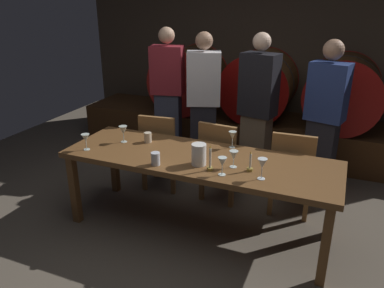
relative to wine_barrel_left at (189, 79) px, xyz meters
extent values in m
plane|color=brown|center=(1.04, -2.32, -0.93)|extent=(7.39, 7.39, 0.00)
cube|color=#473A2D|center=(1.04, 0.55, 0.55)|extent=(5.68, 0.24, 2.96)
cube|color=#4C2D16|center=(1.04, 0.00, -0.69)|extent=(5.11, 0.90, 0.49)
cylinder|color=#513319|center=(0.00, 0.00, 0.00)|extent=(0.89, 0.82, 0.89)
cylinder|color=#B21C16|center=(0.00, -0.42, 0.00)|extent=(0.91, 0.03, 0.91)
cylinder|color=#B21C16|center=(0.00, 0.42, 0.00)|extent=(0.91, 0.03, 0.91)
cylinder|color=#2D2D33|center=(0.00, 0.00, 0.00)|extent=(0.90, 0.04, 0.90)
cylinder|color=brown|center=(1.03, 0.00, 0.00)|extent=(0.89, 0.82, 0.89)
cylinder|color=maroon|center=(1.03, -0.42, 0.00)|extent=(0.91, 0.03, 0.91)
cylinder|color=maroon|center=(1.03, 0.42, 0.00)|extent=(0.91, 0.03, 0.91)
cylinder|color=#2D2D33|center=(1.03, 0.00, 0.00)|extent=(0.90, 0.04, 0.90)
cylinder|color=#513319|center=(2.08, 0.00, 0.00)|extent=(0.89, 0.82, 0.89)
cylinder|color=#9E1411|center=(2.08, -0.42, 0.00)|extent=(0.91, 0.03, 0.91)
cylinder|color=#9E1411|center=(2.08, 0.42, 0.00)|extent=(0.91, 0.03, 0.91)
cylinder|color=#2D2D33|center=(2.08, 0.00, 0.00)|extent=(0.90, 0.04, 0.90)
cube|color=brown|center=(0.99, -2.12, -0.22)|extent=(2.43, 0.80, 0.05)
cube|color=brown|center=(-0.14, -2.46, -0.59)|extent=(0.07, 0.07, 0.69)
cube|color=brown|center=(2.13, -2.46, -0.59)|extent=(0.07, 0.07, 0.69)
cube|color=brown|center=(-0.14, -1.79, -0.59)|extent=(0.07, 0.07, 0.69)
cube|color=brown|center=(2.13, -1.79, -0.59)|extent=(0.07, 0.07, 0.69)
cube|color=olive|center=(0.30, -1.45, -0.49)|extent=(0.44, 0.44, 0.04)
cube|color=olive|center=(0.32, -1.63, -0.26)|extent=(0.40, 0.08, 0.42)
cube|color=olive|center=(0.45, -1.27, -0.72)|extent=(0.05, 0.05, 0.42)
cube|color=olive|center=(0.11, -1.30, -0.72)|extent=(0.05, 0.05, 0.42)
cube|color=olive|center=(0.49, -1.60, -0.72)|extent=(0.05, 0.05, 0.42)
cube|color=olive|center=(0.15, -1.64, -0.72)|extent=(0.05, 0.05, 0.42)
cube|color=olive|center=(1.01, -1.45, -0.49)|extent=(0.43, 0.43, 0.04)
cube|color=olive|center=(0.99, -1.63, -0.26)|extent=(0.40, 0.07, 0.42)
cube|color=olive|center=(1.19, -1.29, -0.72)|extent=(0.05, 0.05, 0.42)
cube|color=olive|center=(0.85, -1.26, -0.72)|extent=(0.05, 0.05, 0.42)
cube|color=olive|center=(1.16, -1.63, -0.72)|extent=(0.05, 0.05, 0.42)
cube|color=olive|center=(0.82, -1.60, -0.72)|extent=(0.05, 0.05, 0.42)
cube|color=olive|center=(1.73, -1.45, -0.49)|extent=(0.42, 0.42, 0.04)
cube|color=olive|center=(1.74, -1.63, -0.26)|extent=(0.40, 0.06, 0.42)
cube|color=olive|center=(1.89, -1.28, -0.72)|extent=(0.05, 0.05, 0.42)
cube|color=olive|center=(1.55, -1.29, -0.72)|extent=(0.05, 0.05, 0.42)
cube|color=olive|center=(1.91, -1.62, -0.72)|extent=(0.05, 0.05, 0.42)
cube|color=olive|center=(1.57, -1.63, -0.72)|extent=(0.05, 0.05, 0.42)
cube|color=#33384C|center=(0.11, -0.93, -0.46)|extent=(0.34, 0.26, 0.95)
cube|color=maroon|center=(0.11, -0.93, 0.30)|extent=(0.42, 0.31, 0.56)
sphere|color=#D8A884|center=(0.11, -0.93, 0.69)|extent=(0.19, 0.19, 0.19)
cube|color=black|center=(0.59, -0.96, -0.50)|extent=(0.35, 0.29, 0.87)
cube|color=silver|center=(0.59, -0.96, 0.24)|extent=(0.44, 0.36, 0.61)
sphere|color=tan|center=(0.59, -0.96, 0.66)|extent=(0.20, 0.20, 0.20)
cube|color=brown|center=(1.24, -1.03, -0.52)|extent=(0.34, 0.26, 0.84)
cube|color=black|center=(1.24, -1.03, 0.24)|extent=(0.42, 0.32, 0.67)
sphere|color=beige|center=(1.24, -1.03, 0.68)|extent=(0.19, 0.19, 0.19)
cube|color=black|center=(1.94, -0.97, -0.51)|extent=(0.34, 0.27, 0.85)
cube|color=navy|center=(1.94, -0.97, 0.21)|extent=(0.43, 0.33, 0.59)
sphere|color=tan|center=(1.94, -0.97, 0.63)|extent=(0.20, 0.20, 0.20)
cylinder|color=olive|center=(1.18, -2.34, -0.19)|extent=(0.05, 0.05, 0.02)
cylinder|color=#EDE5CC|center=(1.18, -2.34, -0.09)|extent=(0.02, 0.02, 0.17)
cone|color=yellow|center=(1.18, -2.34, 0.01)|extent=(0.01, 0.01, 0.02)
cylinder|color=olive|center=(1.48, -2.23, -0.19)|extent=(0.05, 0.05, 0.02)
cylinder|color=#EDE5CC|center=(1.48, -2.23, -0.11)|extent=(0.02, 0.02, 0.13)
cone|color=yellow|center=(1.48, -2.23, -0.04)|extent=(0.01, 0.01, 0.02)
cylinder|color=white|center=(1.05, -2.27, -0.11)|extent=(0.12, 0.12, 0.18)
cylinder|color=silver|center=(-0.02, -2.37, -0.20)|extent=(0.06, 0.06, 0.00)
cylinder|color=silver|center=(-0.02, -2.37, -0.16)|extent=(0.01, 0.01, 0.08)
cone|color=silver|center=(-0.02, -2.37, -0.08)|extent=(0.08, 0.08, 0.07)
cylinder|color=silver|center=(0.19, -2.07, -0.20)|extent=(0.06, 0.06, 0.00)
cylinder|color=silver|center=(0.19, -2.07, -0.16)|extent=(0.01, 0.01, 0.08)
cone|color=silver|center=(0.19, -2.07, -0.08)|extent=(0.08, 0.08, 0.08)
cylinder|color=silver|center=(1.20, -1.80, -0.20)|extent=(0.06, 0.06, 0.00)
cylinder|color=silver|center=(1.20, -1.80, -0.16)|extent=(0.01, 0.01, 0.08)
cone|color=silver|center=(1.20, -1.80, -0.08)|extent=(0.07, 0.07, 0.07)
cylinder|color=silver|center=(1.29, -2.39, -0.20)|extent=(0.06, 0.06, 0.00)
cylinder|color=silver|center=(1.29, -2.39, -0.16)|extent=(0.01, 0.01, 0.07)
cone|color=silver|center=(1.29, -2.39, -0.09)|extent=(0.07, 0.07, 0.08)
cylinder|color=silver|center=(1.33, -2.21, -0.20)|extent=(0.06, 0.06, 0.00)
cylinder|color=silver|center=(1.33, -2.21, -0.16)|extent=(0.01, 0.01, 0.06)
cone|color=silver|center=(1.33, -2.21, -0.09)|extent=(0.07, 0.07, 0.08)
cylinder|color=white|center=(1.60, -2.34, -0.20)|extent=(0.06, 0.06, 0.00)
cylinder|color=white|center=(1.60, -2.34, -0.15)|extent=(0.01, 0.01, 0.09)
cone|color=white|center=(1.60, -2.34, -0.07)|extent=(0.08, 0.08, 0.08)
cylinder|color=beige|center=(0.40, -1.98, -0.15)|extent=(0.07, 0.07, 0.10)
cylinder|color=silver|center=(0.72, -2.42, -0.14)|extent=(0.08, 0.08, 0.11)
camera|label=1|loc=(2.10, -4.96, 1.13)|focal=35.35mm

